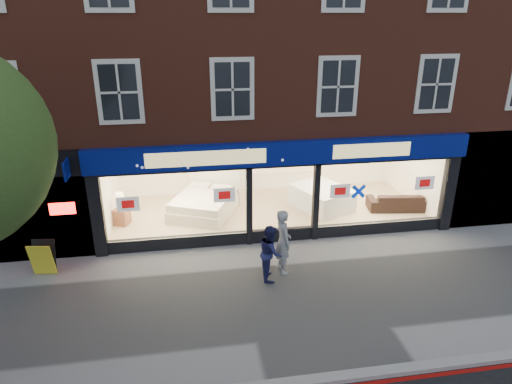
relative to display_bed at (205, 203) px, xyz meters
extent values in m
plane|color=gray|center=(2.30, -5.40, -0.47)|extent=(120.00, 120.00, 0.00)
cube|color=gray|center=(2.30, -8.30, -0.41)|extent=(60.00, 0.25, 0.12)
cube|color=tan|center=(2.30, -0.15, -0.42)|extent=(11.00, 4.50, 0.10)
cube|color=brown|center=(2.30, 1.60, 6.18)|extent=(19.00, 8.00, 6.70)
cube|color=navy|center=(2.30, -2.52, 2.48)|extent=(11.40, 0.28, 0.70)
cube|color=black|center=(2.30, -2.32, -0.27)|extent=(11.00, 0.18, 0.40)
cube|color=black|center=(-3.20, -2.35, 0.83)|extent=(0.35, 0.30, 2.60)
cube|color=black|center=(7.80, -2.35, 0.83)|extent=(0.35, 0.30, 2.60)
cube|color=white|center=(-0.95, -2.40, 0.98)|extent=(4.20, 0.02, 2.10)
cube|color=white|center=(5.55, -2.40, 0.98)|extent=(4.20, 0.02, 2.10)
cube|color=white|center=(2.30, -2.15, 0.68)|extent=(1.80, 0.02, 2.10)
cube|color=silver|center=(2.30, 2.10, 0.83)|extent=(11.00, 0.20, 2.60)
cube|color=#FFEAC6|center=(2.30, -0.15, 2.13)|extent=(11.00, 4.50, 0.12)
cube|color=black|center=(-5.30, -2.10, 1.18)|extent=(3.80, 0.60, 3.30)
cube|color=#FF140C|center=(-4.10, -2.45, 1.13)|extent=(0.70, 0.04, 0.35)
cube|color=black|center=(9.80, -2.20, 1.18)|extent=(4.00, 0.40, 3.30)
cube|color=silver|center=(-0.06, -0.13, -0.18)|extent=(2.66, 2.83, 0.39)
cube|color=silver|center=(-0.06, -0.13, 0.16)|extent=(2.56, 2.71, 0.28)
cube|color=silver|center=(0.43, 0.95, 0.30)|extent=(1.87, 0.94, 1.34)
cube|color=silver|center=(-0.10, 0.78, 0.37)|extent=(0.81, 0.63, 0.13)
cube|color=silver|center=(0.66, 0.43, 0.37)|extent=(0.81, 0.63, 0.13)
cube|color=brown|center=(-2.80, -0.49, -0.10)|extent=(0.58, 0.58, 0.55)
cube|color=silver|center=(4.22, -0.24, -0.24)|extent=(2.25, 2.46, 0.26)
cube|color=silver|center=(4.22, -0.24, 0.02)|extent=(2.25, 2.46, 0.26)
cube|color=silver|center=(4.22, -0.24, 0.28)|extent=(2.25, 2.46, 0.26)
imported|color=black|center=(6.90, -0.82, -0.06)|extent=(2.23, 1.13, 0.62)
cube|color=yellow|center=(-4.60, -3.23, 0.02)|extent=(0.69, 0.50, 0.98)
imported|color=#979A9E|center=(1.92, -4.14, 0.46)|extent=(0.52, 0.73, 1.87)
imported|color=#1B1D4C|center=(1.52, -4.41, 0.31)|extent=(0.64, 0.80, 1.56)
camera|label=1|loc=(-0.59, -14.95, 6.32)|focal=32.00mm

